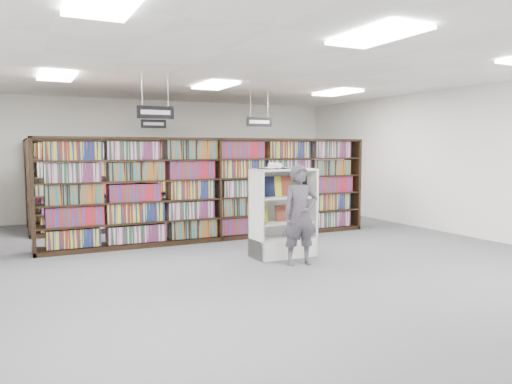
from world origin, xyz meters
name	(u,v)px	position (x,y,z in m)	size (l,w,h in m)	color
floor	(259,258)	(0.00, 0.00, 0.00)	(12.00, 12.00, 0.00)	#515256
ceiling	(259,70)	(0.00, 0.00, 3.20)	(10.00, 12.00, 0.10)	white
wall_back	(163,159)	(0.00, 6.00, 1.60)	(10.00, 0.10, 3.20)	white
wall_right	(468,162)	(5.00, 0.00, 1.60)	(0.10, 12.00, 3.20)	white
bookshelf_row_near	(216,189)	(0.00, 2.00, 1.05)	(7.00, 0.60, 2.10)	black
bookshelf_row_mid	(186,183)	(0.00, 4.00, 1.05)	(7.00, 0.60, 2.10)	black
bookshelf_row_far	(166,179)	(0.00, 5.70, 1.05)	(7.00, 0.60, 2.10)	black
aisle_sign_left	(156,111)	(-1.50, 1.00, 2.53)	(0.65, 0.02, 0.80)	#B2B2B7
aisle_sign_right	(259,121)	(1.50, 3.00, 2.53)	(0.65, 0.02, 0.80)	#B2B2B7
aisle_sign_center	(154,123)	(-0.50, 5.00, 2.53)	(0.65, 0.02, 0.80)	#B2B2B7
troffer_front_left	(103,1)	(-3.00, -3.00, 3.16)	(0.60, 1.20, 0.04)	white
troffer_front_center	(377,36)	(0.00, -3.00, 3.16)	(0.60, 1.20, 0.04)	white
troffer_back_left	(56,76)	(-3.00, 2.00, 3.16)	(0.60, 1.20, 0.04)	white
troffer_back_center	(215,86)	(0.00, 2.00, 3.16)	(0.60, 1.20, 0.04)	white
troffer_back_right	(337,93)	(3.00, 2.00, 3.16)	(0.60, 1.20, 0.04)	white
endcap_display	(282,227)	(0.45, -0.01, 0.51)	(1.10, 0.55, 1.54)	white
open_book	(275,167)	(0.31, -0.02, 1.57)	(0.60, 0.39, 0.13)	black
shopper	(300,215)	(0.40, -0.70, 0.81)	(0.59, 0.39, 1.62)	#4F4B56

